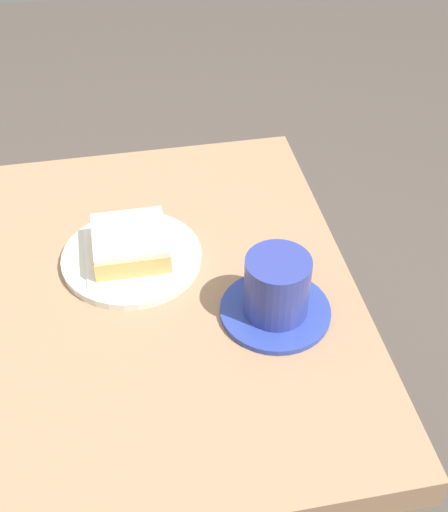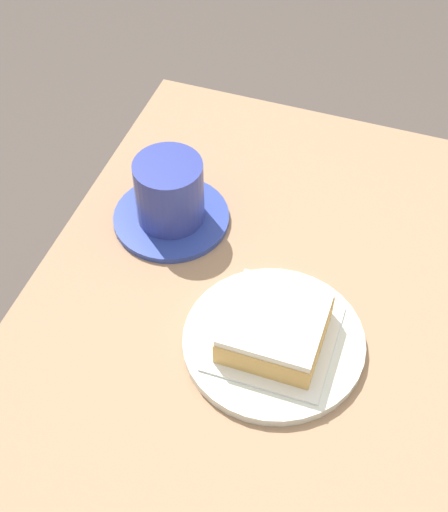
# 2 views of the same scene
# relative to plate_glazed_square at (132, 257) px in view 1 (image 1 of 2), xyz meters

# --- Properties ---
(plate_glazed_square) EXTENTS (0.20, 0.20, 0.01)m
(plate_glazed_square) POSITION_rel_plate_glazed_square_xyz_m (0.00, 0.00, 0.00)
(plate_glazed_square) COLOR silver
(plate_glazed_square) RESTS_ON table
(napkin_glazed_square) EXTENTS (0.13, 0.13, 0.00)m
(napkin_glazed_square) POSITION_rel_plate_glazed_square_xyz_m (0.00, 0.00, 0.01)
(napkin_glazed_square) COLOR white
(napkin_glazed_square) RESTS_ON plate_glazed_square
(donut_glazed_square) EXTENTS (0.10, 0.10, 0.04)m
(donut_glazed_square) POSITION_rel_plate_glazed_square_xyz_m (0.00, 0.00, 0.03)
(donut_glazed_square) COLOR tan
(donut_glazed_square) RESTS_ON napkin_glazed_square
(coffee_cup) EXTENTS (0.15, 0.15, 0.09)m
(coffee_cup) POSITION_rel_plate_glazed_square_xyz_m (-0.18, 0.14, 0.04)
(coffee_cup) COLOR #2B3D96
(coffee_cup) RESTS_ON table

